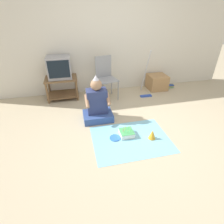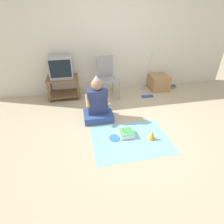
# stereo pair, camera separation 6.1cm
# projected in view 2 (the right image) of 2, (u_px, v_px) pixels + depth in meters

# --- Properties ---
(ground_plane) EXTENTS (16.00, 16.00, 0.00)m
(ground_plane) POSITION_uv_depth(u_px,v_px,m) (134.00, 134.00, 3.05)
(ground_plane) COLOR tan
(wall_back) EXTENTS (6.40, 0.06, 2.55)m
(wall_back) POSITION_uv_depth(u_px,v_px,m) (111.00, 38.00, 4.08)
(wall_back) COLOR beige
(wall_back) RESTS_ON ground_plane
(tv_stand) EXTENTS (0.72, 0.51, 0.51)m
(tv_stand) POSITION_uv_depth(u_px,v_px,m) (64.00, 86.00, 4.13)
(tv_stand) COLOR brown
(tv_stand) RESTS_ON ground_plane
(tv) EXTENTS (0.51, 0.43, 0.48)m
(tv) POSITION_uv_depth(u_px,v_px,m) (61.00, 67.00, 3.92)
(tv) COLOR #99999E
(tv) RESTS_ON tv_stand
(folding_chair) EXTENTS (0.52, 0.49, 0.97)m
(folding_chair) POSITION_uv_depth(u_px,v_px,m) (107.00, 75.00, 4.03)
(folding_chair) COLOR gray
(folding_chair) RESTS_ON ground_plane
(cardboard_box_stack) EXTENTS (0.47, 0.46, 0.37)m
(cardboard_box_stack) POSITION_uv_depth(u_px,v_px,m) (159.00, 82.00, 4.62)
(cardboard_box_stack) COLOR #A87F51
(cardboard_box_stack) RESTS_ON ground_plane
(dust_mop) EXTENTS (0.28, 0.41, 1.10)m
(dust_mop) POSITION_uv_depth(u_px,v_px,m) (147.00, 84.00, 4.23)
(dust_mop) COLOR #2D4CB2
(dust_mop) RESTS_ON ground_plane
(book_pile) EXTENTS (0.19, 0.11, 0.07)m
(book_pile) POSITION_uv_depth(u_px,v_px,m) (172.00, 87.00, 4.76)
(book_pile) COLOR #60936B
(book_pile) RESTS_ON ground_plane
(person_seated) EXTENTS (0.56, 0.41, 0.89)m
(person_seated) POSITION_uv_depth(u_px,v_px,m) (98.00, 105.00, 3.32)
(person_seated) COLOR #334C8C
(person_seated) RESTS_ON ground_plane
(party_cloth) EXTENTS (1.27, 0.96, 0.01)m
(party_cloth) POSITION_uv_depth(u_px,v_px,m) (131.00, 139.00, 2.91)
(party_cloth) COLOR #7FC6E0
(party_cloth) RESTS_ON ground_plane
(birthday_cake) EXTENTS (0.23, 0.23, 0.15)m
(birthday_cake) POSITION_uv_depth(u_px,v_px,m) (126.00, 133.00, 2.98)
(birthday_cake) COLOR white
(birthday_cake) RESTS_ON party_cloth
(party_hat_blue) EXTENTS (0.12, 0.12, 0.16)m
(party_hat_blue) POSITION_uv_depth(u_px,v_px,m) (152.00, 135.00, 2.88)
(party_hat_blue) COLOR gold
(party_hat_blue) RESTS_ON party_cloth
(paper_plate) EXTENTS (0.18, 0.18, 0.01)m
(paper_plate) POSITION_uv_depth(u_px,v_px,m) (115.00, 138.00, 2.94)
(paper_plate) COLOR blue
(paper_plate) RESTS_ON party_cloth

